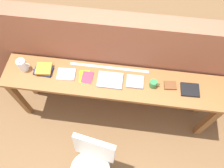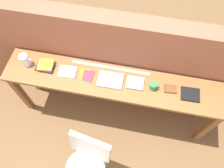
# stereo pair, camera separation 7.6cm
# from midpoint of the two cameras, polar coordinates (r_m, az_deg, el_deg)

# --- Properties ---
(ground_plane) EXTENTS (40.00, 40.00, 0.00)m
(ground_plane) POSITION_cam_midpoint_polar(r_m,az_deg,el_deg) (3.11, -0.20, -12.08)
(ground_plane) COLOR brown
(brick_wall_back) EXTENTS (6.00, 0.20, 1.48)m
(brick_wall_back) POSITION_cam_midpoint_polar(r_m,az_deg,el_deg) (2.72, 2.42, 5.42)
(brick_wall_back) COLOR #9E5B42
(brick_wall_back) RESTS_ON ground
(sideboard) EXTENTS (2.50, 0.44, 0.88)m
(sideboard) POSITION_cam_midpoint_polar(r_m,az_deg,el_deg) (2.54, 1.08, -0.80)
(sideboard) COLOR #996033
(sideboard) RESTS_ON ground
(chair_white_moulded) EXTENTS (0.51, 0.52, 0.89)m
(chair_white_moulded) POSITION_cam_midpoint_polar(r_m,az_deg,el_deg) (2.50, -5.60, -19.53)
(chair_white_moulded) COLOR silver
(chair_white_moulded) RESTS_ON ground
(pitcher_white) EXTENTS (0.14, 0.10, 0.18)m
(pitcher_white) POSITION_cam_midpoint_polar(r_m,az_deg,el_deg) (2.65, -20.99, 5.83)
(pitcher_white) COLOR white
(pitcher_white) RESTS_ON sideboard
(book_stack_leftmost) EXTENTS (0.21, 0.17, 0.06)m
(book_stack_leftmost) POSITION_cam_midpoint_polar(r_m,az_deg,el_deg) (2.59, -16.18, 4.52)
(book_stack_leftmost) COLOR navy
(book_stack_leftmost) RESTS_ON sideboard
(magazine_cycling) EXTENTS (0.21, 0.16, 0.02)m
(magazine_cycling) POSITION_cam_midpoint_polar(r_m,az_deg,el_deg) (2.51, -10.72, 3.15)
(magazine_cycling) COLOR white
(magazine_cycling) RESTS_ON sideboard
(pamphlet_pile_colourful) EXTENTS (0.17, 0.19, 0.01)m
(pamphlet_pile_colourful) POSITION_cam_midpoint_polar(r_m,az_deg,el_deg) (2.46, -5.72, 2.07)
(pamphlet_pile_colourful) COLOR green
(pamphlet_pile_colourful) RESTS_ON sideboard
(book_open_centre) EXTENTS (0.28, 0.21, 0.02)m
(book_open_centre) POSITION_cam_midpoint_polar(r_m,az_deg,el_deg) (2.41, 0.50, 1.03)
(book_open_centre) COLOR #9E9EA3
(book_open_centre) RESTS_ON sideboard
(book_grey_hardcover) EXTENTS (0.19, 0.16, 0.02)m
(book_grey_hardcover) POSITION_cam_midpoint_polar(r_m,az_deg,el_deg) (2.41, 6.98, 0.24)
(book_grey_hardcover) COLOR #9E9EA3
(book_grey_hardcover) RESTS_ON sideboard
(mug) EXTENTS (0.11, 0.08, 0.09)m
(mug) POSITION_cam_midpoint_polar(r_m,az_deg,el_deg) (2.38, 11.68, -0.59)
(mug) COLOR #338C4C
(mug) RESTS_ON sideboard
(leather_journal_brown) EXTENTS (0.14, 0.11, 0.02)m
(leather_journal_brown) POSITION_cam_midpoint_polar(r_m,az_deg,el_deg) (2.45, 15.88, -1.24)
(leather_journal_brown) COLOR brown
(leather_journal_brown) RESTS_ON sideboard
(book_repair_rightmost) EXTENTS (0.20, 0.17, 0.03)m
(book_repair_rightmost) POSITION_cam_midpoint_polar(r_m,az_deg,el_deg) (2.48, 20.60, -2.59)
(book_repair_rightmost) COLOR black
(book_repair_rightmost) RESTS_ON sideboard
(ruler_metal_back_edge) EXTENTS (0.91, 0.03, 0.00)m
(ruler_metal_back_edge) POSITION_cam_midpoint_polar(r_m,az_deg,el_deg) (2.51, 0.48, 4.32)
(ruler_metal_back_edge) COLOR silver
(ruler_metal_back_edge) RESTS_ON sideboard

